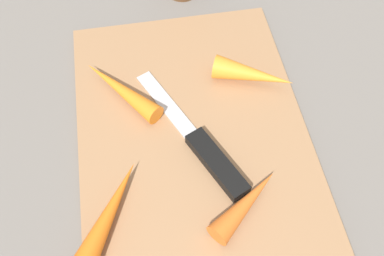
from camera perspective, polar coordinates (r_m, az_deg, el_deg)
name	(u,v)px	position (r m, az deg, el deg)	size (l,w,h in m)	color
ground_plane	(192,134)	(0.52, 0.00, -0.72)	(1.40, 1.40, 0.00)	slate
cutting_board	(192,131)	(0.51, 0.00, -0.36)	(0.36, 0.26, 0.01)	#99704C
knife	(210,155)	(0.48, 2.27, -3.48)	(0.19, 0.10, 0.01)	#B7B7BC
carrot_short	(253,75)	(0.54, 7.87, 6.80)	(0.03, 0.03, 0.10)	orange
carrot_shortest	(246,203)	(0.46, 6.94, -9.57)	(0.03, 0.03, 0.09)	orange
carrot_long	(110,211)	(0.46, -10.42, -10.40)	(0.02, 0.02, 0.11)	orange
carrot_longest	(121,89)	(0.53, -9.11, 4.93)	(0.02, 0.02, 0.12)	orange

